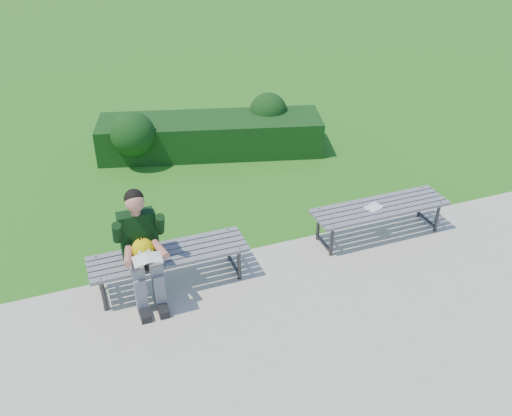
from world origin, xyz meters
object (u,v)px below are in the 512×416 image
object	(u,v)px
bench_left	(169,257)
paper_sheet	(374,207)
bench_right	(380,209)
hedge	(207,133)
seated_boy	(141,245)

from	to	relation	value
bench_left	paper_sheet	bearing A→B (deg)	0.82
bench_left	paper_sheet	xyz separation A→B (m)	(2.69, 0.04, 0.06)
bench_left	bench_right	size ratio (longest dim) A/B	1.00
hedge	seated_boy	xyz separation A→B (m)	(-1.72, -3.37, 0.35)
hedge	bench_right	bearing A→B (deg)	-67.04
seated_boy	paper_sheet	xyz separation A→B (m)	(2.99, 0.13, -0.24)
hedge	seated_boy	world-z (taller)	seated_boy
seated_boy	bench_right	bearing A→B (deg)	2.47
bench_left	seated_boy	world-z (taller)	seated_boy
hedge	bench_left	size ratio (longest dim) A/B	2.12
bench_left	paper_sheet	world-z (taller)	bench_left
bench_left	hedge	bearing A→B (deg)	66.53
hedge	bench_left	bearing A→B (deg)	-113.47
bench_left	seated_boy	bearing A→B (deg)	-162.46
seated_boy	paper_sheet	size ratio (longest dim) A/B	5.05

